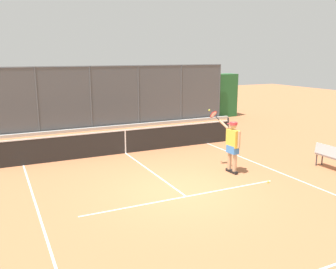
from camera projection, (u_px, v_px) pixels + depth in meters
ground_plane at (178, 190)px, 10.47m from camera, size 60.00×60.00×0.00m
court_line_markings at (191, 200)px, 9.78m from camera, size 7.65×9.20×0.01m
fence_backdrop at (88, 103)px, 19.33m from camera, size 18.73×1.37×3.29m
tennis_net at (125, 141)px, 14.36m from camera, size 9.84×0.09×1.07m
tennis_player at (232, 143)px, 11.87m from camera, size 0.52×1.40×2.00m
tennis_ball_mid_court at (268, 182)px, 11.08m from camera, size 0.07×0.07×0.07m
courtside_bench at (333, 155)px, 12.23m from camera, size 0.40×1.30×0.84m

